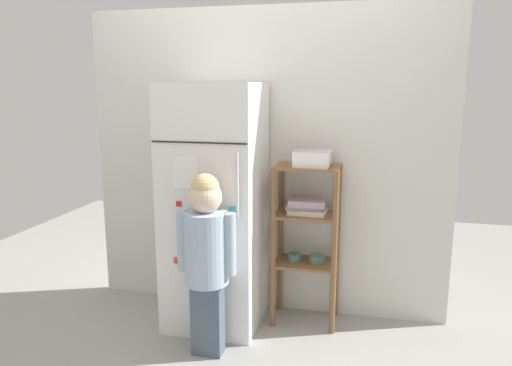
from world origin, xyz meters
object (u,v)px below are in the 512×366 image
child_standing (206,247)px  fruit_bin (313,161)px  refrigerator (215,207)px  pantry_shelf_unit (306,227)px

child_standing → fruit_bin: (0.54, 0.53, 0.45)m
child_standing → refrigerator: bearing=101.2°
refrigerator → fruit_bin: size_ratio=6.92×
refrigerator → fruit_bin: 0.71m
child_standing → fruit_bin: fruit_bin is taller
refrigerator → pantry_shelf_unit: (0.59, 0.14, -0.13)m
pantry_shelf_unit → fruit_bin: (0.04, -0.02, 0.44)m
refrigerator → pantry_shelf_unit: 0.62m
child_standing → pantry_shelf_unit: size_ratio=1.02×
refrigerator → child_standing: size_ratio=1.46×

